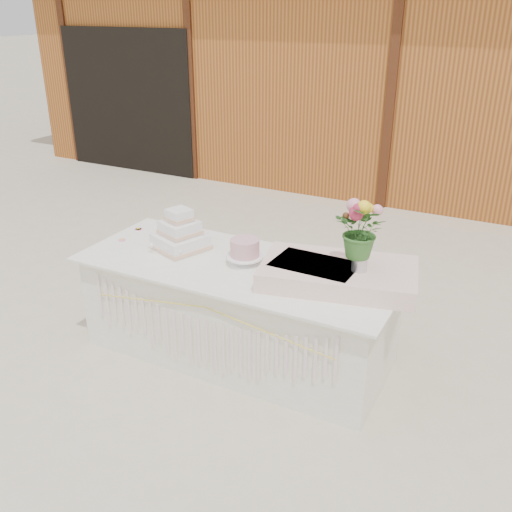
{
  "coord_description": "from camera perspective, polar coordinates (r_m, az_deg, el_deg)",
  "views": [
    {
      "loc": [
        1.87,
        -3.32,
        2.53
      ],
      "look_at": [
        0.0,
        0.3,
        0.72
      ],
      "focal_mm": 40.0,
      "sensor_mm": 36.0,
      "label": 1
    }
  ],
  "objects": [
    {
      "name": "flower_vase",
      "position": [
        3.83,
        10.34,
        -0.44
      ],
      "size": [
        0.11,
        0.11,
        0.14
      ],
      "primitive_type": "cylinder",
      "color": "silver",
      "rests_on": "satin_runner"
    },
    {
      "name": "barn",
      "position": [
        9.54,
        16.69,
        17.9
      ],
      "size": [
        12.6,
        4.6,
        3.3
      ],
      "color": "#A85E23",
      "rests_on": "ground"
    },
    {
      "name": "satin_runner",
      "position": [
        3.94,
        8.25,
        -1.79
      ],
      "size": [
        1.15,
        0.82,
        0.13
      ],
      "primitive_type": "cube",
      "rotation": [
        0.0,
        0.0,
        0.22
      ],
      "color": "#F6CFC5",
      "rests_on": "cake_table"
    },
    {
      "name": "cake_table",
      "position": [
        4.37,
        -1.85,
        -5.44
      ],
      "size": [
        2.4,
        1.0,
        0.77
      ],
      "color": "white",
      "rests_on": "ground"
    },
    {
      "name": "pink_cake_stand",
      "position": [
        4.15,
        -1.13,
        0.55
      ],
      "size": [
        0.27,
        0.27,
        0.2
      ],
      "color": "white",
      "rests_on": "cake_table"
    },
    {
      "name": "wedding_cake",
      "position": [
        4.46,
        -7.59,
        2.04
      ],
      "size": [
        0.46,
        0.46,
        0.33
      ],
      "rotation": [
        0.0,
        0.0,
        -0.36
      ],
      "color": "white",
      "rests_on": "cake_table"
    },
    {
      "name": "loose_flowers",
      "position": [
        4.83,
        -12.02,
        2.17
      ],
      "size": [
        0.2,
        0.32,
        0.02
      ],
      "primitive_type": null,
      "rotation": [
        0.0,
        0.0,
        -0.27
      ],
      "color": "pink",
      "rests_on": "cake_table"
    },
    {
      "name": "bouquet",
      "position": [
        3.73,
        10.63,
        3.16
      ],
      "size": [
        0.35,
        0.3,
        0.37
      ],
      "primitive_type": "imported",
      "rotation": [
        0.0,
        0.0,
        -0.05
      ],
      "color": "#346729",
      "rests_on": "flower_vase"
    },
    {
      "name": "ground",
      "position": [
        4.57,
        -1.75,
        -9.65
      ],
      "size": [
        80.0,
        80.0,
        0.0
      ],
      "primitive_type": "plane",
      "color": "beige",
      "rests_on": "ground"
    }
  ]
}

